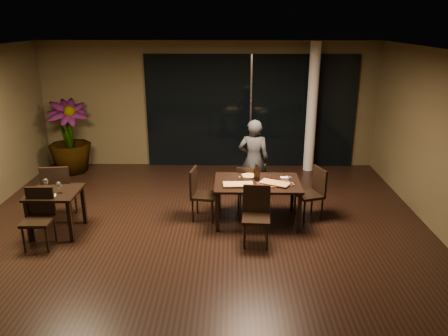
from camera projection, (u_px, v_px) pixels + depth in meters
ground at (198, 241)px, 7.16m from camera, size 8.00×8.00×0.00m
wall_back at (209, 105)px, 10.50m from camera, size 8.00×0.10×3.00m
ceiling at (194, 52)px, 6.18m from camera, size 8.00×8.00×0.04m
window_panel at (251, 112)px, 10.45m from camera, size 5.00×0.06×2.70m
column at (312, 108)px, 10.09m from camera, size 0.24×0.24×3.00m
main_table at (257, 186)px, 7.68m from camera, size 1.50×1.00×0.75m
side_table at (55, 198)px, 7.28m from camera, size 0.80×0.80×0.75m
chair_main_far at (248, 185)px, 8.28m from camera, size 0.44×0.44×0.84m
chair_main_near at (256, 212)px, 7.00m from camera, size 0.47×0.47×0.95m
chair_main_left at (200, 191)px, 7.84m from camera, size 0.50×0.50×0.94m
chair_main_right at (313, 190)px, 7.88m from camera, size 0.56×0.56×0.94m
chair_side_far at (58, 190)px, 7.73m from camera, size 0.55×0.55×1.06m
chair_side_near at (39, 214)px, 6.90m from camera, size 0.45×0.45×0.95m
diner at (254, 161)px, 8.57m from camera, size 0.61×0.45×1.65m
potted_plant at (69, 137)px, 10.15m from camera, size 1.26×1.26×1.71m
pizza_board_left at (238, 185)px, 7.47m from camera, size 0.53×0.30×0.01m
pizza_board_right at (275, 184)px, 7.53m from camera, size 0.65×0.44×0.01m
oblong_pizza_left at (238, 184)px, 7.47m from camera, size 0.50×0.26×0.02m
oblong_pizza_right at (275, 183)px, 7.52m from camera, size 0.53×0.42×0.02m
round_pizza at (249, 176)px, 7.92m from camera, size 0.27×0.27×0.01m
bottle_a at (257, 173)px, 7.68m from camera, size 0.06×0.06×0.29m
bottle_b at (258, 174)px, 7.66m from camera, size 0.06×0.06×0.26m
bottle_c at (256, 171)px, 7.75m from camera, size 0.06×0.06×0.29m
tumbler_left at (241, 178)px, 7.72m from camera, size 0.07×0.07×0.08m
tumbler_right at (270, 177)px, 7.77m from camera, size 0.08×0.08×0.10m
napkin_near at (288, 184)px, 7.53m from camera, size 0.20×0.14×0.01m
napkin_far at (286, 177)px, 7.84m from camera, size 0.19×0.13×0.01m
wine_glass_a at (46, 184)px, 7.27m from camera, size 0.08×0.08×0.19m
wine_glass_b at (59, 188)px, 7.13m from camera, size 0.08×0.08×0.19m
side_napkin at (50, 196)px, 7.03m from camera, size 0.20×0.15×0.01m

